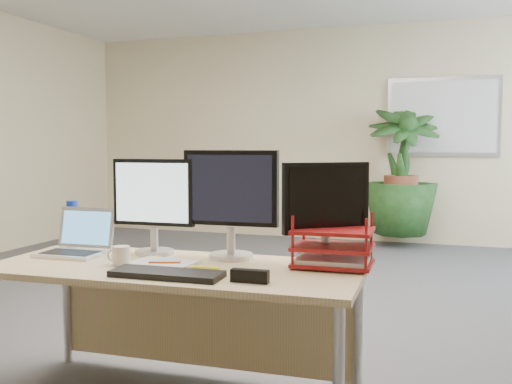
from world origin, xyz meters
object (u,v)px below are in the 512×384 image
(desk, at_px, (183,290))
(laptop, at_px, (78,242))
(monitor_right, at_px, (231,197))
(floor_plant, at_px, (401,184))
(monitor_left, at_px, (154,200))

(desk, height_order, laptop, laptop)
(monitor_right, relative_size, laptop, 1.62)
(monitor_right, bearing_deg, desk, -139.73)
(floor_plant, height_order, monitor_right, floor_plant)
(desk, distance_m, floor_plant, 4.60)
(floor_plant, distance_m, monitor_right, 4.42)
(desk, distance_m, monitor_left, 0.49)
(desk, xyz_separation_m, monitor_left, (-0.22, 0.13, 0.41))
(monitor_right, distance_m, laptop, 0.83)
(desk, height_order, monitor_right, monitor_right)
(desk, xyz_separation_m, laptop, (-0.60, 0.01, 0.19))
(desk, bearing_deg, laptop, 178.59)
(desk, relative_size, monitor_left, 3.59)
(monitor_right, height_order, laptop, monitor_right)
(desk, distance_m, laptop, 0.63)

